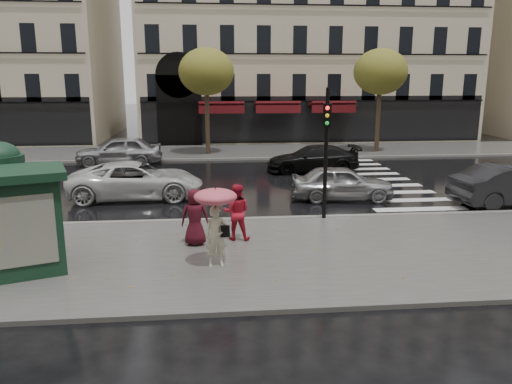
{
  "coord_description": "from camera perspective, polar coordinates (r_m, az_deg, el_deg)",
  "views": [
    {
      "loc": [
        -1.98,
        -13.58,
        4.92
      ],
      "look_at": [
        -0.53,
        1.5,
        1.4
      ],
      "focal_mm": 35.0,
      "sensor_mm": 36.0,
      "label": 1
    }
  ],
  "objects": [
    {
      "name": "car_black",
      "position": [
        26.39,
        6.51,
        3.8
      ],
      "size": [
        4.81,
        1.96,
        1.39
      ],
      "primitive_type": "imported",
      "rotation": [
        0.0,
        0.0,
        -1.57
      ],
      "color": "black",
      "rests_on": "ground"
    },
    {
      "name": "newsstand",
      "position": [
        13.63,
        -25.21,
        -2.88
      ],
      "size": [
        2.65,
        2.44,
        2.61
      ],
      "color": "#12301F",
      "rests_on": "near_sidewalk"
    },
    {
      "name": "morris_column",
      "position": [
        15.38,
        -26.97,
        -0.11
      ],
      "size": [
        1.29,
        1.29,
        3.48
      ],
      "color": "#12301F",
      "rests_on": "near_sidewalk"
    },
    {
      "name": "far_sidewalk",
      "position": [
        33.0,
        -2.01,
        4.62
      ],
      "size": [
        90.0,
        6.0,
        0.12
      ],
      "primitive_type": "cube",
      "color": "#474744",
      "rests_on": "ground"
    },
    {
      "name": "near_sidewalk",
      "position": [
        14.1,
        2.93,
        -7.09
      ],
      "size": [
        90.0,
        7.0,
        0.12
      ],
      "primitive_type": "cube",
      "color": "#474744",
      "rests_on": "ground"
    },
    {
      "name": "car_far_silver",
      "position": [
        29.31,
        -15.37,
        4.57
      ],
      "size": [
        4.84,
        2.11,
        1.62
      ],
      "primitive_type": "imported",
      "rotation": [
        0.0,
        0.0,
        -1.53
      ],
      "color": "#A0A0A5",
      "rests_on": "ground"
    },
    {
      "name": "near_kerb",
      "position": [
        17.39,
        1.25,
        -3.1
      ],
      "size": [
        90.0,
        0.25,
        0.14
      ],
      "primitive_type": "cube",
      "color": "slate",
      "rests_on": "ground"
    },
    {
      "name": "zebra_crossing",
      "position": [
        25.01,
        13.23,
        1.41
      ],
      "size": [
        3.6,
        11.75,
        0.01
      ],
      "primitive_type": "cube",
      "color": "silver",
      "rests_on": "ground"
    },
    {
      "name": "car_silver",
      "position": [
        20.54,
        9.78,
        1.05
      ],
      "size": [
        4.24,
        1.99,
        1.4
      ],
      "primitive_type": "imported",
      "rotation": [
        0.0,
        0.0,
        1.49
      ],
      "color": "#A7A8AC",
      "rests_on": "ground"
    },
    {
      "name": "ground",
      "position": [
        14.58,
        2.64,
        -6.64
      ],
      "size": [
        160.0,
        160.0,
        0.0
      ],
      "primitive_type": "plane",
      "color": "black",
      "rests_on": "ground"
    },
    {
      "name": "far_kerb",
      "position": [
        30.04,
        -1.65,
        3.8
      ],
      "size": [
        90.0,
        0.25,
        0.14
      ],
      "primitive_type": "cube",
      "color": "slate",
      "rests_on": "ground"
    },
    {
      "name": "car_white",
      "position": [
        21.03,
        -13.54,
        1.3
      ],
      "size": [
        5.53,
        2.72,
        1.51
      ],
      "primitive_type": "imported",
      "rotation": [
        0.0,
        0.0,
        1.61
      ],
      "color": "silver",
      "rests_on": "ground"
    },
    {
      "name": "woman_red",
      "position": [
        14.89,
        -2.26,
        -2.3
      ],
      "size": [
        0.92,
        0.77,
        1.7
      ],
      "primitive_type": "imported",
      "rotation": [
        0.0,
        0.0,
        2.98
      ],
      "color": "red",
      "rests_on": "near_sidewalk"
    },
    {
      "name": "traffic_light",
      "position": [
        16.9,
        8.04,
        5.8
      ],
      "size": [
        0.31,
        0.43,
        4.44
      ],
      "color": "black",
      "rests_on": "near_sidewalk"
    },
    {
      "name": "man_burgundy",
      "position": [
        14.54,
        -7.0,
        -2.86
      ],
      "size": [
        0.83,
        0.56,
        1.66
      ],
      "primitive_type": "imported",
      "rotation": [
        0.0,
        0.0,
        3.1
      ],
      "color": "#410D17",
      "rests_on": "near_sidewalk"
    },
    {
      "name": "woman_umbrella",
      "position": [
        12.7,
        -4.61,
        -2.53
      ],
      "size": [
        1.1,
        1.1,
        2.11
      ],
      "color": "beige",
      "rests_on": "near_sidewalk"
    },
    {
      "name": "tree_far_right",
      "position": [
        33.44,
        14.05,
        13.15
      ],
      "size": [
        3.4,
        3.4,
        6.64
      ],
      "color": "#38281C",
      "rests_on": "ground"
    },
    {
      "name": "tree_far_left",
      "position": [
        31.59,
        -5.69,
        13.49
      ],
      "size": [
        3.4,
        3.4,
        6.64
      ],
      "color": "#38281C",
      "rests_on": "ground"
    }
  ]
}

